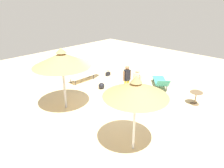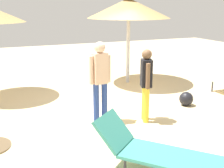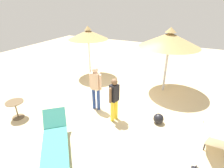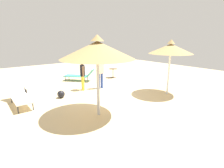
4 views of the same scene
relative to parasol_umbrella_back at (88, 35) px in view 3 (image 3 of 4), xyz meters
The scene contains 9 objects.
ground 4.14m from the parasol_umbrella_back, 52.22° to the left, with size 24.00×24.00×0.10m, color beige.
parasol_umbrella_back is the anchor object (origin of this frame).
parasol_umbrella_near_right 4.16m from the parasol_umbrella_back, 88.67° to the left, with size 2.60×2.60×2.89m.
lounge_chair_front 5.98m from the parasol_umbrella_back, 22.17° to the left, with size 1.97×1.84×0.82m.
lounge_chair_far_right 7.18m from the parasol_umbrella_back, 63.66° to the left, with size 2.15×0.66×0.98m.
person_standing_far_left 4.67m from the parasol_umbrella_back, 42.93° to the left, with size 0.45×0.30×1.59m.
person_standing_near_left 3.82m from the parasol_umbrella_back, 35.84° to the left, with size 0.24×0.49×1.76m.
side_table_round 5.02m from the parasol_umbrella_back, ahead, with size 0.60×0.60×0.66m.
beach_ball 5.69m from the parasol_umbrella_back, 58.34° to the left, with size 0.36×0.36×0.36m, color black.
Camera 3 is at (5.87, 2.50, 3.85)m, focal length 28.20 mm.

